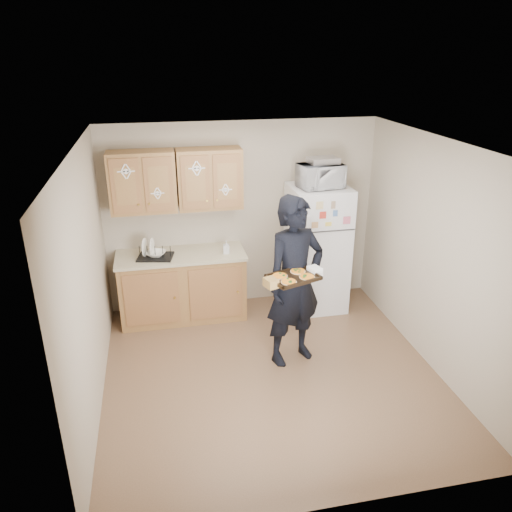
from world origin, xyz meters
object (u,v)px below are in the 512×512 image
object	(u,v)px
refrigerator	(317,249)
microwave	(320,176)
baking_tray	(293,278)
person	(295,282)
dish_rack	(155,251)

from	to	relation	value
refrigerator	microwave	world-z (taller)	microwave
refrigerator	microwave	xyz separation A→B (m)	(-0.02, -0.05, 1.00)
baking_tray	microwave	size ratio (longest dim) A/B	0.90
microwave	baking_tray	bearing A→B (deg)	-126.09
person	baking_tray	world-z (taller)	person
baking_tray	person	bearing A→B (deg)	51.06
refrigerator	person	size ratio (longest dim) A/B	0.88
microwave	dish_rack	bearing A→B (deg)	169.69
microwave	person	bearing A→B (deg)	-127.86
baking_tray	dish_rack	world-z (taller)	baking_tray
refrigerator	microwave	bearing A→B (deg)	-107.91
microwave	dish_rack	size ratio (longest dim) A/B	1.26
refrigerator	dish_rack	world-z (taller)	refrigerator
refrigerator	person	xyz separation A→B (m)	(-0.64, -1.18, 0.12)
refrigerator	baking_tray	size ratio (longest dim) A/B	3.52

